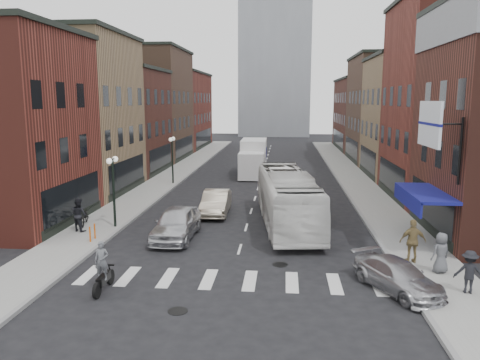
# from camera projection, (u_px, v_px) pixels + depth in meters

# --- Properties ---
(ground) EXTENTS (160.00, 160.00, 0.00)m
(ground) POSITION_uv_depth(u_px,v_px,m) (238.00, 256.00, 22.00)
(ground) COLOR black
(ground) RESTS_ON ground
(sidewalk_left) EXTENTS (3.00, 74.00, 0.15)m
(sidewalk_left) POSITION_uv_depth(u_px,v_px,m) (172.00, 176.00, 44.36)
(sidewalk_left) COLOR gray
(sidewalk_left) RESTS_ON ground
(sidewalk_right) EXTENTS (3.00, 74.00, 0.15)m
(sidewalk_right) POSITION_uv_depth(u_px,v_px,m) (354.00, 179.00, 42.79)
(sidewalk_right) COLOR gray
(sidewalk_right) RESTS_ON ground
(curb_left) EXTENTS (0.20, 74.00, 0.16)m
(curb_left) POSITION_uv_depth(u_px,v_px,m) (187.00, 177.00, 44.24)
(curb_left) COLOR gray
(curb_left) RESTS_ON ground
(curb_right) EXTENTS (0.20, 74.00, 0.16)m
(curb_right) POSITION_uv_depth(u_px,v_px,m) (337.00, 180.00, 42.94)
(curb_right) COLOR gray
(curb_right) RESTS_ON ground
(crosswalk_stripes) EXTENTS (12.00, 2.20, 0.01)m
(crosswalk_stripes) POSITION_uv_depth(u_px,v_px,m) (230.00, 280.00, 19.06)
(crosswalk_stripes) COLOR silver
(crosswalk_stripes) RESTS_ON ground
(bldg_left_mid_a) EXTENTS (10.30, 10.20, 12.30)m
(bldg_left_mid_a) POSITION_uv_depth(u_px,v_px,m) (63.00, 114.00, 36.08)
(bldg_left_mid_a) COLOR #A08058
(bldg_left_mid_a) RESTS_ON ground
(bldg_left_mid_b) EXTENTS (10.30, 10.20, 10.30)m
(bldg_left_mid_b) POSITION_uv_depth(u_px,v_px,m) (111.00, 121.00, 46.06)
(bldg_left_mid_b) COLOR #4B231A
(bldg_left_mid_b) RESTS_ON ground
(bldg_left_far_a) EXTENTS (10.30, 12.20, 13.30)m
(bldg_left_far_a) POSITION_uv_depth(u_px,v_px,m) (143.00, 105.00, 56.60)
(bldg_left_far_a) COLOR brown
(bldg_left_far_a) RESTS_ON ground
(bldg_left_far_b) EXTENTS (10.30, 16.20, 11.30)m
(bldg_left_far_b) POSITION_uv_depth(u_px,v_px,m) (171.00, 110.00, 70.51)
(bldg_left_far_b) COLOR maroon
(bldg_left_far_b) RESTS_ON ground
(bldg_right_mid_a) EXTENTS (10.30, 10.20, 14.30)m
(bldg_right_mid_a) POSITION_uv_depth(u_px,v_px,m) (467.00, 101.00, 33.13)
(bldg_right_mid_a) COLOR maroon
(bldg_right_mid_a) RESTS_ON ground
(bldg_right_mid_b) EXTENTS (10.30, 10.20, 11.30)m
(bldg_right_mid_b) POSITION_uv_depth(u_px,v_px,m) (424.00, 117.00, 43.20)
(bldg_right_mid_b) COLOR #A08058
(bldg_right_mid_b) RESTS_ON ground
(bldg_right_far_a) EXTENTS (10.30, 12.20, 12.30)m
(bldg_right_far_a) POSITION_uv_depth(u_px,v_px,m) (397.00, 109.00, 53.91)
(bldg_right_far_a) COLOR brown
(bldg_right_far_a) RESTS_ON ground
(bldg_right_far_b) EXTENTS (10.30, 16.20, 10.30)m
(bldg_right_far_b) POSITION_uv_depth(u_px,v_px,m) (374.00, 114.00, 67.81)
(bldg_right_far_b) COLOR #4B231A
(bldg_right_far_b) RESTS_ON ground
(awning_blue) EXTENTS (1.80, 5.00, 0.78)m
(awning_blue) POSITION_uv_depth(u_px,v_px,m) (421.00, 194.00, 23.18)
(awning_blue) COLOR navy
(awning_blue) RESTS_ON ground
(billboard_sign) EXTENTS (1.52, 3.00, 3.70)m
(billboard_sign) POSITION_uv_depth(u_px,v_px,m) (432.00, 125.00, 20.66)
(billboard_sign) COLOR black
(billboard_sign) RESTS_ON ground
(distant_tower) EXTENTS (14.00, 14.00, 50.00)m
(distant_tower) POSITION_uv_depth(u_px,v_px,m) (276.00, 10.00, 94.28)
(distant_tower) COLOR #9399A0
(distant_tower) RESTS_ON ground
(streetlamp_near) EXTENTS (0.32, 1.22, 4.11)m
(streetlamp_near) POSITION_uv_depth(u_px,v_px,m) (113.00, 178.00, 26.12)
(streetlamp_near) COLOR black
(streetlamp_near) RESTS_ON ground
(streetlamp_far) EXTENTS (0.32, 1.22, 4.11)m
(streetlamp_far) POSITION_uv_depth(u_px,v_px,m) (172.00, 151.00, 39.85)
(streetlamp_far) COLOR black
(streetlamp_far) RESTS_ON ground
(bike_rack) EXTENTS (0.08, 0.68, 0.80)m
(bike_rack) POSITION_uv_depth(u_px,v_px,m) (92.00, 233.00, 23.89)
(bike_rack) COLOR #D8590C
(bike_rack) RESTS_ON sidewalk_left
(box_truck) EXTENTS (2.48, 7.84, 3.40)m
(box_truck) POSITION_uv_depth(u_px,v_px,m) (253.00, 158.00, 45.15)
(box_truck) COLOR silver
(box_truck) RESTS_ON ground
(motorcycle_rider) EXTENTS (0.56, 1.96, 2.00)m
(motorcycle_rider) POSITION_uv_depth(u_px,v_px,m) (102.00, 268.00, 17.77)
(motorcycle_rider) COLOR black
(motorcycle_rider) RESTS_ON ground
(transit_bus) EXTENTS (4.00, 11.60, 3.16)m
(transit_bus) POSITION_uv_depth(u_px,v_px,m) (287.00, 198.00, 27.21)
(transit_bus) COLOR silver
(transit_bus) RESTS_ON ground
(sedan_left_near) EXTENTS (2.09, 4.97, 1.68)m
(sedan_left_near) POSITION_uv_depth(u_px,v_px,m) (176.00, 223.00, 24.60)
(sedan_left_near) COLOR silver
(sedan_left_near) RESTS_ON ground
(sedan_left_far) EXTENTS (1.70, 4.62, 1.51)m
(sedan_left_far) POSITION_uv_depth(u_px,v_px,m) (216.00, 203.00, 29.91)
(sedan_left_far) COLOR beige
(sedan_left_far) RESTS_ON ground
(curb_car) EXTENTS (3.40, 4.41, 1.19)m
(curb_car) POSITION_uv_depth(u_px,v_px,m) (397.00, 276.00, 17.87)
(curb_car) COLOR #B2B2B7
(curb_car) RESTS_ON ground
(parked_bicycle) EXTENTS (1.08, 1.95, 0.97)m
(parked_bicycle) POSITION_uv_depth(u_px,v_px,m) (85.00, 216.00, 26.83)
(parked_bicycle) COLOR black
(parked_bicycle) RESTS_ON sidewalk_left
(ped_left_solo) EXTENTS (1.02, 0.83, 1.83)m
(ped_left_solo) POSITION_uv_depth(u_px,v_px,m) (79.00, 215.00, 25.50)
(ped_left_solo) COLOR black
(ped_left_solo) RESTS_ON sidewalk_left
(ped_right_a) EXTENTS (1.13, 0.72, 1.63)m
(ped_right_a) POSITION_uv_depth(u_px,v_px,m) (469.00, 272.00, 17.32)
(ped_right_a) COLOR black
(ped_right_a) RESTS_ON sidewalk_right
(ped_right_b) EXTENTS (1.17, 0.63, 1.95)m
(ped_right_b) POSITION_uv_depth(u_px,v_px,m) (413.00, 241.00, 20.52)
(ped_right_b) COLOR olive
(ped_right_b) RESTS_ON sidewalk_right
(ped_right_c) EXTENTS (0.99, 0.85, 1.71)m
(ped_right_c) POSITION_uv_depth(u_px,v_px,m) (441.00, 253.00, 19.35)
(ped_right_c) COLOR #54575C
(ped_right_c) RESTS_ON sidewalk_right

